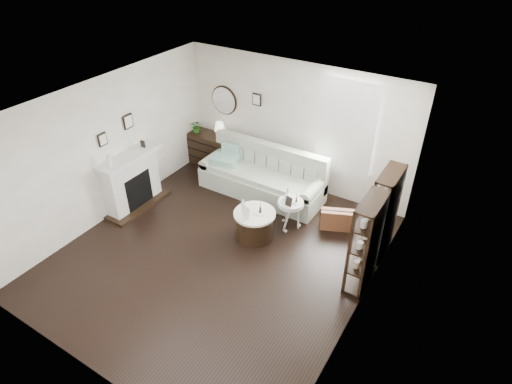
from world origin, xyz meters
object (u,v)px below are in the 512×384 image
Objects in this scene: dresser at (209,149)px; drum_table at (255,224)px; pedestal_table at (291,204)px; sofa at (263,178)px.

dresser is 2.91m from drum_table.
dresser is 3.00m from pedestal_table.
pedestal_table is (0.43, 0.57, 0.27)m from drum_table.
drum_table is (0.63, -1.35, -0.07)m from sofa.
dresser is (-1.70, 0.39, 0.04)m from sofa.
drum_table is at bearing -126.83° from pedestal_table.
dresser is 1.93× the size of pedestal_table.
pedestal_table is at bearing -36.51° from sofa.
pedestal_table is at bearing 53.17° from drum_table.
dresser reaches higher than drum_table.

